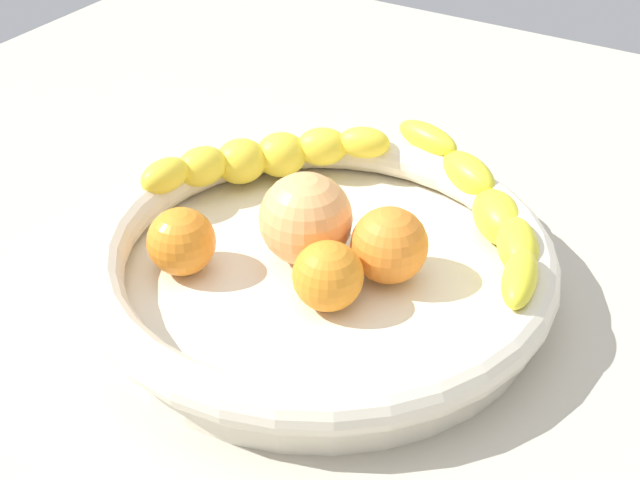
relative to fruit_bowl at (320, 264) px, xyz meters
The scene contains 8 objects.
kitchen_counter 4.11cm from the fruit_bowl, ahead, with size 120.00×120.00×3.00cm, color #B4AD9B.
fruit_bowl is the anchor object (origin of this frame).
banana_draped_left 14.27cm from the fruit_bowl, 140.33° to the left, with size 20.80×19.68×5.11cm.
banana_draped_right 13.92cm from the fruit_bowl, 127.69° to the right, with size 18.24×15.83×4.49cm.
orange_front 4.39cm from the fruit_bowl, 39.41° to the left, with size 5.21×5.21×5.21cm, color orange.
orange_mid_left 5.64cm from the fruit_bowl, 114.61° to the left, with size 5.87×5.87×5.87cm, color orange.
orange_mid_right 10.67cm from the fruit_bowl, 60.55° to the right, with size 5.27×5.27×5.27cm, color orange.
peach_blush 3.61cm from the fruit_bowl, 119.00° to the right, with size 7.26×7.26×7.26cm, color #F9AA62.
Camera 1 is at (46.55, 28.16, 45.65)cm, focal length 49.54 mm.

